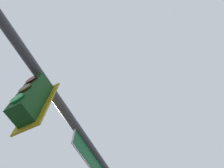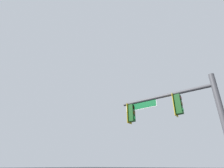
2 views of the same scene
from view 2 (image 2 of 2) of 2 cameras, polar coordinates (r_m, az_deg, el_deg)
signal_pole_near at (r=10.21m, az=22.31°, el=-9.84°), size 5.62×0.67×6.32m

